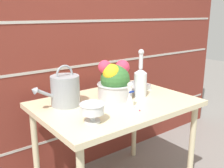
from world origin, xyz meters
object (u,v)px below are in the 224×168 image
glass_decanter (140,80)px  watering_can (65,90)px  crystal_pedestal_bowl (92,109)px  wire_tray (133,88)px  figurine_vase (130,97)px  flower_planter (115,82)px

glass_decanter → watering_can: bearing=163.4°
watering_can → crystal_pedestal_bowl: size_ratio=2.30×
watering_can → glass_decanter: glass_decanter is taller
watering_can → wire_tray: (0.62, 0.01, -0.09)m
figurine_vase → glass_decanter: bearing=31.9°
glass_decanter → figurine_vase: bearing=-148.1°
flower_planter → figurine_vase: 0.22m
watering_can → crystal_pedestal_bowl: 0.35m
crystal_pedestal_bowl → flower_planter: flower_planter is taller
crystal_pedestal_bowl → glass_decanter: glass_decanter is taller
glass_decanter → wire_tray: glass_decanter is taller
crystal_pedestal_bowl → figurine_vase: 0.33m
flower_planter → glass_decanter: 0.20m
watering_can → wire_tray: bearing=1.2°
wire_tray → figurine_vase: bearing=-134.7°
watering_can → figurine_vase: size_ratio=1.95×
glass_decanter → figurine_vase: (-0.22, -0.14, -0.05)m
crystal_pedestal_bowl → figurine_vase: figurine_vase is taller
crystal_pedestal_bowl → glass_decanter: size_ratio=0.42×
crystal_pedestal_bowl → wire_tray: size_ratio=0.61×
wire_tray → watering_can: bearing=-178.8°
wire_tray → glass_decanter: bearing=-116.4°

